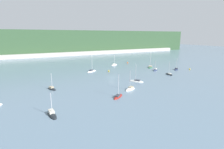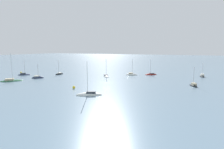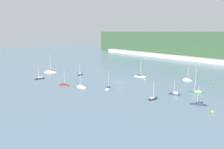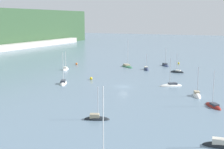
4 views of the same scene
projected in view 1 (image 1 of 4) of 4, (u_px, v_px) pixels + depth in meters
The scene contains 17 objects.
ground_plane at pixel (112, 78), 86.89m from camera, with size 600.00×600.00×0.00m, color slate.
hillside_ridge at pixel (55, 42), 212.77m from camera, with size 337.80×83.62×25.74m.
shore_town_strip at pixel (64, 54), 176.09m from camera, with size 287.13×6.00×3.68m.
sailboat_0 at pixel (52, 115), 45.87m from camera, with size 2.33×6.25×6.97m.
sailboat_1 at pixel (130, 90), 67.30m from camera, with size 5.68×3.43×8.50m.
sailboat_2 at pixel (92, 71), 100.85m from camera, with size 7.23×5.01×10.17m.
sailboat_3 at pixel (118, 97), 59.37m from camera, with size 5.87×5.00×8.64m.
sailboat_4 at pixel (52, 89), 67.79m from camera, with size 3.41×5.30×7.14m.
sailboat_5 at pixel (136, 81), 79.12m from camera, with size 5.69×6.69×8.88m.
sailboat_6 at pixel (114, 65), 122.51m from camera, with size 5.44×2.93×7.78m.
sailboat_7 at pixel (155, 70), 104.03m from camera, with size 5.19×3.86×6.95m.
sailboat_8 at pixel (150, 67), 113.87m from camera, with size 7.80×7.91×11.39m.
sailboat_9 at pixel (176, 70), 106.55m from camera, with size 6.20×5.18×7.87m.
sailboat_10 at pixel (169, 75), 92.99m from camera, with size 1.86×5.03×7.79m.
mooring_buoy_0 at pixel (128, 63), 130.85m from camera, with size 0.90×0.90×0.90m.
mooring_buoy_1 at pixel (190, 69), 106.30m from camera, with size 0.81×0.81×0.81m.
mooring_buoy_2 at pixel (109, 71), 100.54m from camera, with size 0.88×0.88×0.88m.
Camera 1 is at (-39.21, -74.78, 20.57)m, focal length 28.00 mm.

